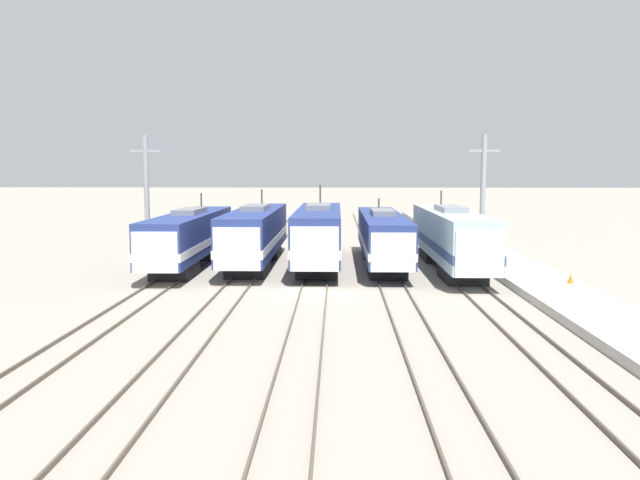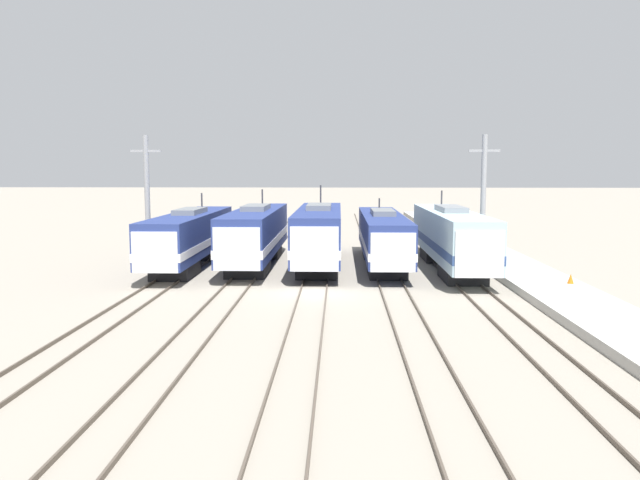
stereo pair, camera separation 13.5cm
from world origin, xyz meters
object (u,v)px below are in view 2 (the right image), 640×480
at_px(catenary_tower_right, 483,199).
at_px(locomotive_center, 319,235).
at_px(catenary_tower_left, 147,199).
at_px(locomotive_center_left, 255,235).
at_px(traffic_cone, 571,279).
at_px(locomotive_far_right, 452,238).
at_px(locomotive_center_right, 383,237).
at_px(locomotive_far_left, 189,238).

bearing_deg(catenary_tower_right, locomotive_center, -178.80).
xyz_separation_m(catenary_tower_left, catenary_tower_right, (23.20, 0.00, 0.00)).
xyz_separation_m(locomotive_center_left, traffic_cone, (18.62, -8.63, -1.47)).
bearing_deg(locomotive_far_right, locomotive_center, 171.25).
distance_m(locomotive_center_right, locomotive_far_right, 4.72).
bearing_deg(locomotive_center_left, catenary_tower_right, 0.17).
distance_m(locomotive_far_left, locomotive_center, 8.91).
distance_m(locomotive_far_left, catenary_tower_left, 4.15).
bearing_deg(catenary_tower_left, traffic_cone, -18.36).
bearing_deg(locomotive_center, catenary_tower_left, 178.87).
height_order(locomotive_far_left, traffic_cone, locomotive_far_left).
relative_size(catenary_tower_left, catenary_tower_right, 1.00).
height_order(locomotive_center, catenary_tower_right, catenary_tower_right).
bearing_deg(locomotive_far_right, catenary_tower_left, 175.60).
distance_m(locomotive_center_left, locomotive_center_right, 8.88).
distance_m(locomotive_center_left, locomotive_center, 4.44).
bearing_deg(locomotive_far_left, locomotive_center_left, 12.18).
bearing_deg(locomotive_far_right, locomotive_center_right, 160.17).
bearing_deg(catenary_tower_left, locomotive_center_left, -0.36).
xyz_separation_m(locomotive_center, catenary_tower_right, (11.24, 0.24, 2.46)).
bearing_deg(catenary_tower_right, traffic_cone, -71.31).
height_order(locomotive_center_left, traffic_cone, locomotive_center_left).
xyz_separation_m(locomotive_far_left, locomotive_center_left, (4.44, 0.96, 0.10)).
height_order(locomotive_center, catenary_tower_left, catenary_tower_left).
bearing_deg(catenary_tower_right, locomotive_center_right, -179.98).
xyz_separation_m(catenary_tower_left, traffic_cone, (26.14, -8.68, -3.96)).
height_order(locomotive_center, locomotive_center_right, locomotive_center).
relative_size(locomotive_center_right, locomotive_far_right, 0.99).
height_order(locomotive_far_left, locomotive_center, locomotive_center).
xyz_separation_m(locomotive_far_left, catenary_tower_right, (20.12, 1.00, 2.59)).
bearing_deg(locomotive_far_right, catenary_tower_right, 34.06).
distance_m(locomotive_far_right, catenary_tower_left, 21.04).
xyz_separation_m(locomotive_center_left, locomotive_center, (4.44, -0.19, 0.04)).
relative_size(locomotive_far_left, catenary_tower_left, 1.87).
distance_m(locomotive_far_right, traffic_cone, 8.97).
bearing_deg(traffic_cone, locomotive_far_right, 126.87).
bearing_deg(locomotive_center_right, catenary_tower_right, 0.02).
distance_m(locomotive_center_right, catenary_tower_right, 7.30).
bearing_deg(locomotive_center_left, traffic_cone, -24.87).
xyz_separation_m(locomotive_center, locomotive_center_right, (4.44, 0.23, -0.18)).
bearing_deg(locomotive_center, catenary_tower_right, 1.20).
xyz_separation_m(locomotive_center_right, catenary_tower_left, (-16.39, 0.00, 2.64)).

